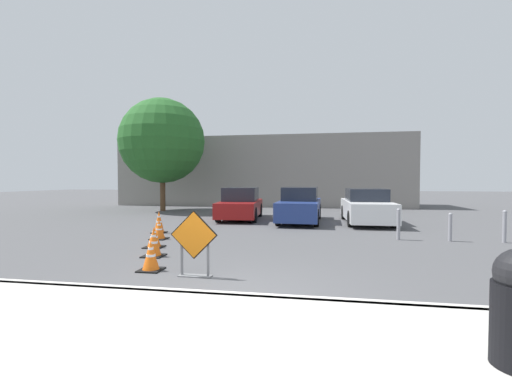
{
  "coord_description": "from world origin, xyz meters",
  "views": [
    {
      "loc": [
        1.32,
        -5.06,
        1.88
      ],
      "look_at": [
        -1.34,
        10.61,
        1.34
      ],
      "focal_mm": 24.0,
      "sensor_mm": 36.0,
      "label": 1
    }
  ],
  "objects_px": {
    "road_closed_sign": "(194,241)",
    "traffic_cone_fifth": "(159,222)",
    "bollard_third": "(504,225)",
    "bollard_nearest": "(398,223)",
    "traffic_cone_third": "(154,237)",
    "traffic_cone_fourth": "(159,230)",
    "parked_car_second": "(300,206)",
    "parked_car_third": "(366,207)",
    "traffic_cone_nearest": "(151,256)",
    "traffic_cone_second": "(154,243)",
    "parked_car_nearest": "(241,205)",
    "bollard_second": "(450,226)"
  },
  "relations": [
    {
      "from": "road_closed_sign",
      "to": "traffic_cone_fifth",
      "type": "xyz_separation_m",
      "value": [
        -3.17,
        5.13,
        -0.31
      ]
    },
    {
      "from": "bollard_third",
      "to": "bollard_nearest",
      "type": "bearing_deg",
      "value": 180.0
    },
    {
      "from": "traffic_cone_third",
      "to": "traffic_cone_fourth",
      "type": "relative_size",
      "value": 0.93
    },
    {
      "from": "road_closed_sign",
      "to": "parked_car_second",
      "type": "relative_size",
      "value": 0.28
    },
    {
      "from": "traffic_cone_fifth",
      "to": "parked_car_third",
      "type": "distance_m",
      "value": 8.79
    },
    {
      "from": "traffic_cone_fifth",
      "to": "parked_car_third",
      "type": "height_order",
      "value": "parked_car_third"
    },
    {
      "from": "traffic_cone_nearest",
      "to": "bollard_third",
      "type": "bearing_deg",
      "value": 27.8
    },
    {
      "from": "road_closed_sign",
      "to": "traffic_cone_fourth",
      "type": "bearing_deg",
      "value": 123.54
    },
    {
      "from": "traffic_cone_second",
      "to": "traffic_cone_third",
      "type": "xyz_separation_m",
      "value": [
        -0.51,
        1.06,
        -0.06
      ]
    },
    {
      "from": "parked_car_nearest",
      "to": "bollard_third",
      "type": "height_order",
      "value": "parked_car_nearest"
    },
    {
      "from": "traffic_cone_second",
      "to": "bollard_nearest",
      "type": "bearing_deg",
      "value": 28.18
    },
    {
      "from": "traffic_cone_second",
      "to": "traffic_cone_fifth",
      "type": "height_order",
      "value": "traffic_cone_fifth"
    },
    {
      "from": "traffic_cone_second",
      "to": "parked_car_nearest",
      "type": "relative_size",
      "value": 0.16
    },
    {
      "from": "traffic_cone_fourth",
      "to": "traffic_cone_nearest",
      "type": "bearing_deg",
      "value": -66.93
    },
    {
      "from": "traffic_cone_third",
      "to": "traffic_cone_second",
      "type": "bearing_deg",
      "value": -64.33
    },
    {
      "from": "parked_car_second",
      "to": "bollard_second",
      "type": "distance_m",
      "value": 6.34
    },
    {
      "from": "parked_car_nearest",
      "to": "bollard_second",
      "type": "distance_m",
      "value": 9.07
    },
    {
      "from": "traffic_cone_nearest",
      "to": "parked_car_third",
      "type": "distance_m",
      "value": 10.61
    },
    {
      "from": "traffic_cone_nearest",
      "to": "traffic_cone_second",
      "type": "bearing_deg",
      "value": 114.02
    },
    {
      "from": "road_closed_sign",
      "to": "parked_car_nearest",
      "type": "distance_m",
      "value": 9.98
    },
    {
      "from": "parked_car_third",
      "to": "bollard_nearest",
      "type": "bearing_deg",
      "value": 94.38
    },
    {
      "from": "traffic_cone_second",
      "to": "traffic_cone_fourth",
      "type": "xyz_separation_m",
      "value": [
        -0.98,
        2.36,
        -0.03
      ]
    },
    {
      "from": "bollard_second",
      "to": "bollard_third",
      "type": "height_order",
      "value": "bollard_third"
    },
    {
      "from": "parked_car_nearest",
      "to": "bollard_nearest",
      "type": "bearing_deg",
      "value": 138.1
    },
    {
      "from": "parked_car_second",
      "to": "traffic_cone_second",
      "type": "bearing_deg",
      "value": 69.3
    },
    {
      "from": "parked_car_second",
      "to": "traffic_cone_fifth",
      "type": "bearing_deg",
      "value": 42.69
    },
    {
      "from": "traffic_cone_third",
      "to": "traffic_cone_fifth",
      "type": "height_order",
      "value": "traffic_cone_fifth"
    },
    {
      "from": "bollard_nearest",
      "to": "traffic_cone_second",
      "type": "bearing_deg",
      "value": -151.82
    },
    {
      "from": "traffic_cone_fifth",
      "to": "bollard_second",
      "type": "relative_size",
      "value": 0.91
    },
    {
      "from": "parked_car_nearest",
      "to": "road_closed_sign",
      "type": "bearing_deg",
      "value": 93.45
    },
    {
      "from": "parked_car_third",
      "to": "bollard_nearest",
      "type": "xyz_separation_m",
      "value": [
        0.36,
        -4.24,
        -0.18
      ]
    },
    {
      "from": "road_closed_sign",
      "to": "traffic_cone_second",
      "type": "xyz_separation_m",
      "value": [
        -1.61,
        1.55,
        -0.36
      ]
    },
    {
      "from": "bollard_nearest",
      "to": "road_closed_sign",
      "type": "bearing_deg",
      "value": -134.24
    },
    {
      "from": "parked_car_nearest",
      "to": "traffic_cone_fifth",
      "type": "bearing_deg",
      "value": 64.24
    },
    {
      "from": "road_closed_sign",
      "to": "bollard_nearest",
      "type": "height_order",
      "value": "road_closed_sign"
    },
    {
      "from": "traffic_cone_third",
      "to": "traffic_cone_fourth",
      "type": "distance_m",
      "value": 1.39
    },
    {
      "from": "traffic_cone_fourth",
      "to": "bollard_nearest",
      "type": "height_order",
      "value": "bollard_nearest"
    },
    {
      "from": "parked_car_nearest",
      "to": "traffic_cone_third",
      "type": "bearing_deg",
      "value": 79.42
    },
    {
      "from": "traffic_cone_nearest",
      "to": "traffic_cone_fourth",
      "type": "height_order",
      "value": "traffic_cone_fourth"
    },
    {
      "from": "road_closed_sign",
      "to": "bollard_third",
      "type": "bearing_deg",
      "value": 32.46
    },
    {
      "from": "parked_car_second",
      "to": "bollard_nearest",
      "type": "height_order",
      "value": "parked_car_second"
    },
    {
      "from": "parked_car_nearest",
      "to": "bollard_second",
      "type": "bearing_deg",
      "value": 144.02
    },
    {
      "from": "bollard_third",
      "to": "traffic_cone_second",
      "type": "bearing_deg",
      "value": -159.88
    },
    {
      "from": "parked_car_second",
      "to": "parked_car_third",
      "type": "xyz_separation_m",
      "value": [
        2.89,
        0.07,
        -0.02
      ]
    },
    {
      "from": "parked_car_third",
      "to": "bollard_third",
      "type": "height_order",
      "value": "parked_car_third"
    },
    {
      "from": "road_closed_sign",
      "to": "traffic_cone_nearest",
      "type": "bearing_deg",
      "value": 163.79
    },
    {
      "from": "parked_car_second",
      "to": "bollard_third",
      "type": "xyz_separation_m",
      "value": [
        6.27,
        -4.17,
        -0.21
      ]
    },
    {
      "from": "traffic_cone_second",
      "to": "traffic_cone_fourth",
      "type": "height_order",
      "value": "traffic_cone_second"
    },
    {
      "from": "parked_car_second",
      "to": "bollard_second",
      "type": "relative_size",
      "value": 5.32
    },
    {
      "from": "traffic_cone_third",
      "to": "parked_car_third",
      "type": "xyz_separation_m",
      "value": [
        6.68,
        6.69,
        0.42
      ]
    }
  ]
}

